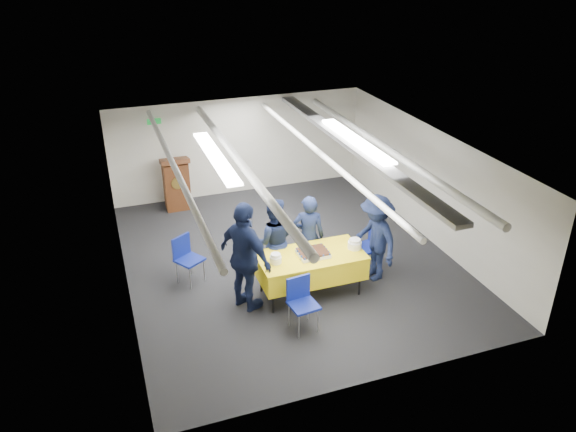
% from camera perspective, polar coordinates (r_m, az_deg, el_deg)
% --- Properties ---
extents(ground, '(7.00, 7.00, 0.00)m').
position_cam_1_polar(ground, '(10.84, 0.05, -4.47)').
color(ground, black).
rests_on(ground, ground).
extents(room_shell, '(6.00, 7.00, 2.30)m').
position_cam_1_polar(room_shell, '(10.41, -0.21, 5.31)').
color(room_shell, beige).
rests_on(room_shell, ground).
extents(serving_table, '(1.81, 0.91, 0.77)m').
position_cam_1_polar(serving_table, '(9.60, 2.29, -5.02)').
color(serving_table, black).
rests_on(serving_table, ground).
extents(sheet_cake, '(0.52, 0.40, 0.09)m').
position_cam_1_polar(sheet_cake, '(9.45, 2.56, -3.77)').
color(sheet_cake, white).
rests_on(sheet_cake, serving_table).
extents(plate_stack_left, '(0.20, 0.20, 0.17)m').
position_cam_1_polar(plate_stack_left, '(9.22, -1.26, -4.35)').
color(plate_stack_left, white).
rests_on(plate_stack_left, serving_table).
extents(plate_stack_right, '(0.24, 0.24, 0.18)m').
position_cam_1_polar(plate_stack_right, '(9.70, 6.79, -2.85)').
color(plate_stack_right, white).
rests_on(plate_stack_right, serving_table).
extents(podium, '(0.62, 0.53, 1.25)m').
position_cam_1_polar(podium, '(12.89, -11.27, 3.31)').
color(podium, brown).
rests_on(podium, ground).
extents(chair_near, '(0.47, 0.47, 0.87)m').
position_cam_1_polar(chair_near, '(8.83, 1.35, -8.34)').
color(chair_near, gray).
rests_on(chair_near, ground).
extents(chair_right, '(0.50, 0.50, 0.87)m').
position_cam_1_polar(chair_right, '(10.46, 8.47, -2.63)').
color(chair_right, gray).
rests_on(chair_right, ground).
extents(chair_left, '(0.58, 0.58, 0.87)m').
position_cam_1_polar(chair_left, '(10.12, -10.34, -3.87)').
color(chair_left, gray).
rests_on(chair_left, ground).
extents(sailor_a, '(0.67, 0.55, 1.57)m').
position_cam_1_polar(sailor_a, '(10.02, 2.09, -2.06)').
color(sailor_a, black).
rests_on(sailor_a, ground).
extents(sailor_b, '(0.90, 0.77, 1.60)m').
position_cam_1_polar(sailor_b, '(9.84, -1.50, -2.53)').
color(sailor_b, black).
rests_on(sailor_b, ground).
extents(sailor_c, '(0.92, 1.21, 1.91)m').
position_cam_1_polar(sailor_c, '(9.07, -4.34, -4.21)').
color(sailor_c, black).
rests_on(sailor_c, ground).
extents(sailor_d, '(0.74, 1.12, 1.62)m').
position_cam_1_polar(sailor_d, '(10.03, 8.88, -2.22)').
color(sailor_d, black).
rests_on(sailor_d, ground).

